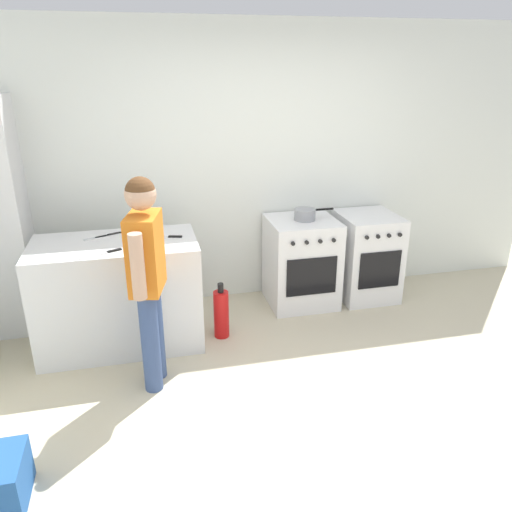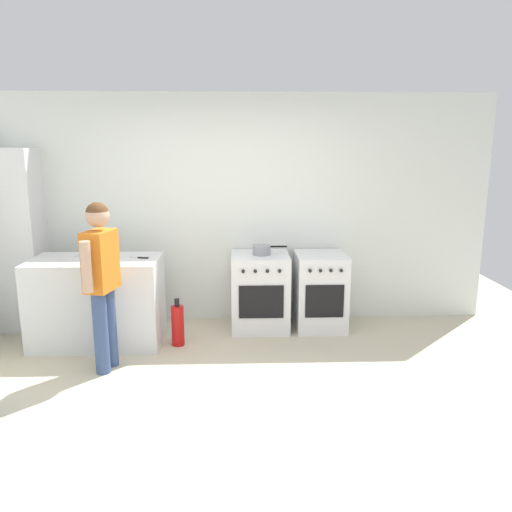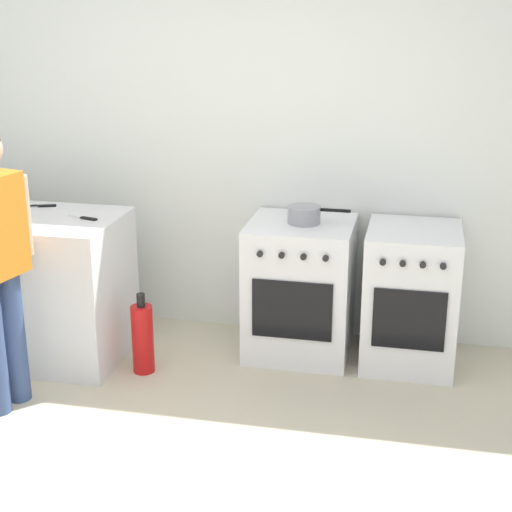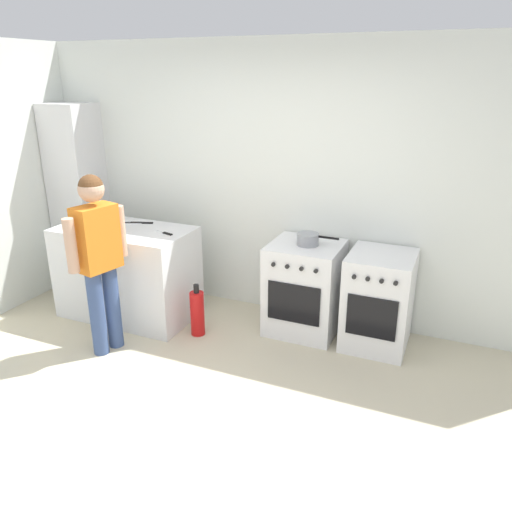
{
  "view_description": "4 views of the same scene",
  "coord_description": "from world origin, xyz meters",
  "px_view_note": "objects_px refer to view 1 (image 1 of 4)",
  "views": [
    {
      "loc": [
        -1.11,
        -2.66,
        2.23
      ],
      "look_at": [
        -0.24,
        0.97,
        0.77
      ],
      "focal_mm": 35.0,
      "sensor_mm": 36.0,
      "label": 1
    },
    {
      "loc": [
        0.12,
        -3.78,
        2.03
      ],
      "look_at": [
        0.27,
        0.66,
        1.04
      ],
      "focal_mm": 35.0,
      "sensor_mm": 36.0,
      "label": 2
    },
    {
      "loc": [
        1.04,
        -2.93,
        2.17
      ],
      "look_at": [
        0.27,
        0.63,
        0.94
      ],
      "focal_mm": 55.0,
      "sensor_mm": 36.0,
      "label": 3
    },
    {
      "loc": [
        1.6,
        -2.47,
        2.29
      ],
      "look_at": [
        0.15,
        0.91,
        0.94
      ],
      "focal_mm": 35.0,
      "sensor_mm": 36.0,
      "label": 4
    }
  ],
  "objects_px": {
    "oven_left": "(301,262)",
    "person": "(147,269)",
    "knife_carving": "(117,234)",
    "knife_chef": "(104,236)",
    "fire_extinguisher": "(221,314)",
    "oven_right": "(366,256)",
    "knife_bread": "(101,254)",
    "pot": "(305,214)",
    "knife_paring": "(171,237)"
  },
  "relations": [
    {
      "from": "oven_left",
      "to": "person",
      "type": "relative_size",
      "value": 0.55
    },
    {
      "from": "knife_carving",
      "to": "person",
      "type": "bearing_deg",
      "value": -75.52
    },
    {
      "from": "knife_chef",
      "to": "fire_extinguisher",
      "type": "bearing_deg",
      "value": -16.12
    },
    {
      "from": "oven_right",
      "to": "knife_bread",
      "type": "xyz_separation_m",
      "value": [
        -2.46,
        -0.63,
        0.48
      ]
    },
    {
      "from": "knife_carving",
      "to": "fire_extinguisher",
      "type": "distance_m",
      "value": 1.1
    },
    {
      "from": "pot",
      "to": "knife_bread",
      "type": "bearing_deg",
      "value": -160.92
    },
    {
      "from": "knife_paring",
      "to": "oven_left",
      "type": "bearing_deg",
      "value": 16.1
    },
    {
      "from": "oven_right",
      "to": "knife_chef",
      "type": "relative_size",
      "value": 2.86
    },
    {
      "from": "oven_right",
      "to": "person",
      "type": "distance_m",
      "value": 2.42
    },
    {
      "from": "knife_chef",
      "to": "knife_paring",
      "type": "relative_size",
      "value": 1.42
    },
    {
      "from": "knife_paring",
      "to": "knife_bread",
      "type": "xyz_separation_m",
      "value": [
        -0.54,
        -0.27,
        -0.0
      ]
    },
    {
      "from": "pot",
      "to": "oven_right",
      "type": "bearing_deg",
      "value": 0.3
    },
    {
      "from": "oven_left",
      "to": "knife_chef",
      "type": "xyz_separation_m",
      "value": [
        -1.77,
        -0.22,
        0.48
      ]
    },
    {
      "from": "oven_right",
      "to": "knife_bread",
      "type": "height_order",
      "value": "knife_bread"
    },
    {
      "from": "oven_right",
      "to": "pot",
      "type": "height_order",
      "value": "pot"
    },
    {
      "from": "knife_bread",
      "to": "knife_carving",
      "type": "bearing_deg",
      "value": 76.72
    },
    {
      "from": "knife_carving",
      "to": "fire_extinguisher",
      "type": "relative_size",
      "value": 0.64
    },
    {
      "from": "knife_carving",
      "to": "oven_left",
      "type": "bearing_deg",
      "value": 6.13
    },
    {
      "from": "knife_chef",
      "to": "person",
      "type": "height_order",
      "value": "person"
    },
    {
      "from": "knife_chef",
      "to": "knife_bread",
      "type": "bearing_deg",
      "value": -91.05
    },
    {
      "from": "oven_right",
      "to": "knife_paring",
      "type": "bearing_deg",
      "value": -169.42
    },
    {
      "from": "oven_left",
      "to": "pot",
      "type": "bearing_deg",
      "value": -10.32
    },
    {
      "from": "knife_chef",
      "to": "person",
      "type": "bearing_deg",
      "value": -68.63
    },
    {
      "from": "knife_paring",
      "to": "knife_bread",
      "type": "relative_size",
      "value": 0.63
    },
    {
      "from": "knife_carving",
      "to": "knife_bread",
      "type": "xyz_separation_m",
      "value": [
        -0.11,
        -0.45,
        -0.0
      ]
    },
    {
      "from": "knife_paring",
      "to": "knife_bread",
      "type": "distance_m",
      "value": 0.6
    },
    {
      "from": "knife_chef",
      "to": "knife_paring",
      "type": "xyz_separation_m",
      "value": [
        0.53,
        -0.14,
        0.0
      ]
    },
    {
      "from": "oven_left",
      "to": "fire_extinguisher",
      "type": "distance_m",
      "value": 1.01
    },
    {
      "from": "oven_right",
      "to": "knife_carving",
      "type": "height_order",
      "value": "knife_carving"
    },
    {
      "from": "knife_chef",
      "to": "knife_bread",
      "type": "xyz_separation_m",
      "value": [
        -0.01,
        -0.41,
        -0.0
      ]
    },
    {
      "from": "oven_left",
      "to": "person",
      "type": "bearing_deg",
      "value": -144.97
    },
    {
      "from": "oven_left",
      "to": "oven_right",
      "type": "height_order",
      "value": "same"
    },
    {
      "from": "oven_right",
      "to": "pot",
      "type": "bearing_deg",
      "value": -179.7
    },
    {
      "from": "oven_right",
      "to": "fire_extinguisher",
      "type": "height_order",
      "value": "oven_right"
    },
    {
      "from": "knife_paring",
      "to": "fire_extinguisher",
      "type": "relative_size",
      "value": 0.42
    },
    {
      "from": "knife_carving",
      "to": "knife_bread",
      "type": "relative_size",
      "value": 0.97
    },
    {
      "from": "knife_paring",
      "to": "fire_extinguisher",
      "type": "xyz_separation_m",
      "value": [
        0.37,
        -0.12,
        -0.69
      ]
    },
    {
      "from": "pot",
      "to": "knife_chef",
      "type": "height_order",
      "value": "pot"
    },
    {
      "from": "oven_left",
      "to": "knife_paring",
      "type": "bearing_deg",
      "value": -163.9
    },
    {
      "from": "fire_extinguisher",
      "to": "knife_paring",
      "type": "bearing_deg",
      "value": 162.22
    },
    {
      "from": "pot",
      "to": "knife_chef",
      "type": "distance_m",
      "value": 1.81
    },
    {
      "from": "pot",
      "to": "person",
      "type": "xyz_separation_m",
      "value": [
        -1.48,
        -1.02,
        0.01
      ]
    },
    {
      "from": "person",
      "to": "fire_extinguisher",
      "type": "relative_size",
      "value": 3.1
    },
    {
      "from": "oven_left",
      "to": "knife_paring",
      "type": "xyz_separation_m",
      "value": [
        -1.24,
        -0.36,
        0.48
      ]
    },
    {
      "from": "knife_paring",
      "to": "oven_right",
      "type": "bearing_deg",
      "value": 10.58
    },
    {
      "from": "oven_left",
      "to": "oven_right",
      "type": "bearing_deg",
      "value": -0.0
    },
    {
      "from": "knife_bread",
      "to": "oven_right",
      "type": "bearing_deg",
      "value": 14.29
    },
    {
      "from": "knife_chef",
      "to": "knife_bread",
      "type": "relative_size",
      "value": 0.9
    },
    {
      "from": "pot",
      "to": "knife_paring",
      "type": "bearing_deg",
      "value": -164.28
    },
    {
      "from": "knife_paring",
      "to": "person",
      "type": "bearing_deg",
      "value": -108.06
    }
  ]
}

